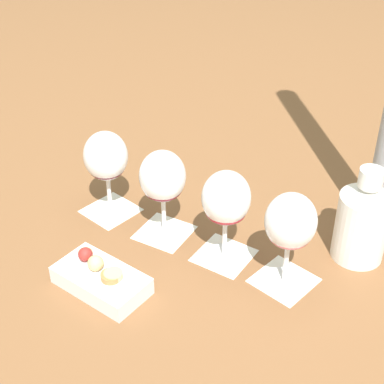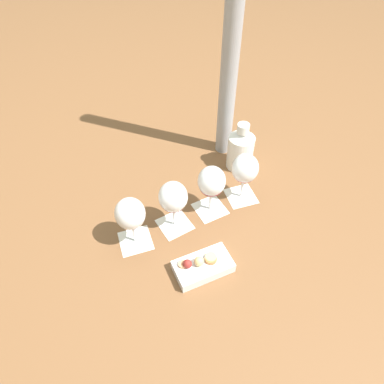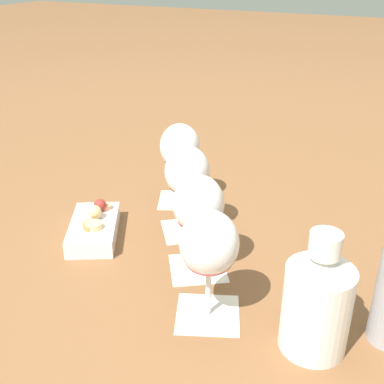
{
  "view_description": "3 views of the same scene",
  "coord_description": "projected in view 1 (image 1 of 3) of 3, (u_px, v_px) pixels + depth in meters",
  "views": [
    {
      "loc": [
        -0.78,
        0.34,
        0.69
      ],
      "look_at": [
        -0.0,
        -0.0,
        0.12
      ],
      "focal_mm": 55.0,
      "sensor_mm": 36.0,
      "label": 1
    },
    {
      "loc": [
        -0.06,
        0.69,
        0.84
      ],
      "look_at": [
        -0.0,
        -0.0,
        0.12
      ],
      "focal_mm": 32.0,
      "sensor_mm": 36.0,
      "label": 2
    },
    {
      "loc": [
        -0.68,
        -0.34,
        0.49
      ],
      "look_at": [
        -0.0,
        -0.0,
        0.12
      ],
      "focal_mm": 45.0,
      "sensor_mm": 36.0,
      "label": 3
    }
  ],
  "objects": [
    {
      "name": "tasting_card_0",
      "position": [
        284.0,
        280.0,
        1.01
      ],
      "size": [
        0.12,
        0.12,
        0.0
      ],
      "color": "silver",
      "rests_on": "ground_plane"
    },
    {
      "name": "wine_glass_0",
      "position": [
        290.0,
        225.0,
        0.94
      ],
      "size": [
        0.08,
        0.08,
        0.17
      ],
      "color": "white",
      "rests_on": "tasting_card_0"
    },
    {
      "name": "tasting_card_3",
      "position": [
        111.0,
        210.0,
        1.18
      ],
      "size": [
        0.12,
        0.12,
        0.0
      ],
      "color": "silver",
      "rests_on": "ground_plane"
    },
    {
      "name": "wine_glass_3",
      "position": [
        106.0,
        160.0,
        1.11
      ],
      "size": [
        0.08,
        0.08,
        0.17
      ],
      "color": "white",
      "rests_on": "tasting_card_3"
    },
    {
      "name": "snack_dish",
      "position": [
        101.0,
        278.0,
        0.98
      ],
      "size": [
        0.18,
        0.15,
        0.06
      ],
      "color": "silver",
      "rests_on": "ground_plane"
    },
    {
      "name": "ground_plane",
      "position": [
        190.0,
        243.0,
        1.09
      ],
      "size": [
        8.0,
        8.0,
        0.0
      ],
      "primitive_type": "plane",
      "color": "brown"
    },
    {
      "name": "tasting_card_1",
      "position": [
        224.0,
        255.0,
        1.06
      ],
      "size": [
        0.13,
        0.13,
        0.0
      ],
      "color": "silver",
      "rests_on": "ground_plane"
    },
    {
      "name": "tasting_card_2",
      "position": [
        164.0,
        232.0,
        1.12
      ],
      "size": [
        0.13,
        0.13,
        0.0
      ],
      "color": "silver",
      "rests_on": "ground_plane"
    },
    {
      "name": "wine_glass_2",
      "position": [
        163.0,
        180.0,
        1.05
      ],
      "size": [
        0.08,
        0.08,
        0.17
      ],
      "color": "white",
      "rests_on": "tasting_card_2"
    },
    {
      "name": "wine_glass_1",
      "position": [
        226.0,
        202.0,
        0.99
      ],
      "size": [
        0.08,
        0.08,
        0.17
      ],
      "color": "white",
      "rests_on": "tasting_card_1"
    },
    {
      "name": "ceramic_vase",
      "position": [
        363.0,
        220.0,
        1.02
      ],
      "size": [
        0.09,
        0.09,
        0.18
      ],
      "color": "white",
      "rests_on": "ground_plane"
    }
  ]
}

